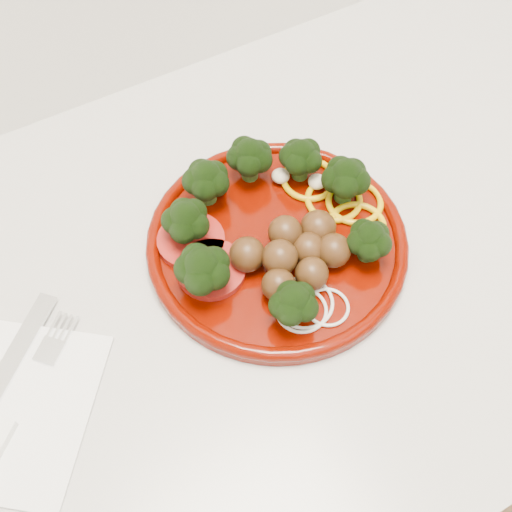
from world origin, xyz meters
TOP-DOWN VIEW (x-y plane):
  - counter at (0.00, 1.70)m, footprint 2.40×0.60m
  - plate at (-0.05, 1.71)m, footprint 0.26×0.26m
  - napkin at (-0.35, 1.68)m, footprint 0.22×0.22m
  - fork at (-0.36, 1.65)m, footprint 0.15×0.14m

SIDE VIEW (x-z plane):
  - counter at x=0.00m, z-range 0.00..0.90m
  - napkin at x=-0.35m, z-range 0.90..0.90m
  - fork at x=-0.36m, z-range 0.90..0.91m
  - plate at x=-0.05m, z-range 0.89..0.95m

